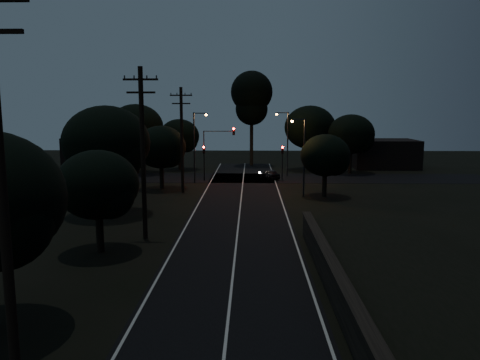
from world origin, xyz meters
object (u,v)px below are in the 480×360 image
object	(u,v)px
utility_pole_far	(182,138)
signal_mast	(218,144)
signal_right	(282,157)
utility_pole_mid	(143,151)
streetlight_b	(286,139)
streetlight_a	(196,142)
streetlight_c	(303,152)
car	(270,174)
utility_pole_near	(1,187)
tall_pine	(252,98)
signal_left	(204,157)

from	to	relation	value
utility_pole_far	signal_mast	bearing A→B (deg)	68.89
utility_pole_far	signal_right	size ratio (longest dim) A/B	2.56
utility_pole_mid	streetlight_b	xyz separation A→B (m)	(11.31, 29.00, -1.10)
streetlight_a	streetlight_c	xyz separation A→B (m)	(11.14, -8.00, -0.29)
streetlight_a	car	xyz separation A→B (m)	(8.51, 3.33, -4.06)
utility_pole_near	streetlight_b	distance (m)	47.40
tall_pine	streetlight_a	size ratio (longest dim) A/B	1.74
utility_pole_mid	signal_right	distance (m)	27.30
streetlight_c	streetlight_b	bearing A→B (deg)	92.14
utility_pole_mid	signal_right	world-z (taller)	utility_pole_mid
utility_pole_mid	streetlight_c	xyz separation A→B (m)	(11.83, 15.00, -1.39)
signal_right	tall_pine	bearing A→B (deg)	103.49
utility_pole_near	signal_mast	distance (m)	42.15
utility_pole_mid	signal_mast	bearing A→B (deg)	82.96
signal_left	signal_right	distance (m)	9.20
car	signal_left	bearing A→B (deg)	-14.53
car	utility_pole_far	bearing A→B (deg)	21.13
signal_right	streetlight_b	world-z (taller)	streetlight_b
utility_pole_far	signal_right	xyz separation A→B (m)	(10.60, 7.99, -2.65)
signal_mast	streetlight_a	bearing A→B (deg)	-140.23
utility_pole_near	signal_left	size ratio (longest dim) A/B	2.93
signal_left	streetlight_c	distance (m)	14.52
streetlight_a	utility_pole_near	bearing A→B (deg)	-90.99
utility_pole_near	streetlight_a	distance (m)	40.04
streetlight_a	tall_pine	bearing A→B (deg)	69.64
signal_mast	car	bearing A→B (deg)	12.30
streetlight_c	car	world-z (taller)	streetlight_c
signal_right	car	world-z (taller)	signal_right
signal_right	streetlight_c	xyz separation A→B (m)	(1.23, -9.99, 1.51)
tall_pine	streetlight_c	distance (m)	26.08
streetlight_a	utility_pole_mid	bearing A→B (deg)	-91.73
tall_pine	streetlight_a	world-z (taller)	tall_pine
signal_left	streetlight_b	world-z (taller)	streetlight_b
utility_pole_mid	signal_left	bearing A→B (deg)	86.79
signal_left	signal_mast	bearing A→B (deg)	0.13
signal_right	car	xyz separation A→B (m)	(-1.40, 1.34, -2.26)
tall_pine	signal_mast	size ratio (longest dim) A/B	2.22
utility_pole_near	tall_pine	world-z (taller)	tall_pine
utility_pole_mid	utility_pole_far	distance (m)	17.00
streetlight_a	streetlight_c	size ratio (longest dim) A/B	1.07
signal_left	utility_pole_mid	bearing A→B (deg)	-93.21
utility_pole_mid	streetlight_c	world-z (taller)	utility_pole_mid
utility_pole_mid	signal_left	world-z (taller)	utility_pole_mid
utility_pole_near	utility_pole_far	distance (m)	34.01
signal_left	car	distance (m)	8.23
tall_pine	signal_mast	xyz separation A→B (m)	(-3.91, -15.01, -5.67)
signal_right	streetlight_a	distance (m)	10.26
utility_pole_near	signal_right	bearing A→B (deg)	75.83
signal_left	car	size ratio (longest dim) A/B	1.21
signal_right	signal_mast	world-z (taller)	signal_mast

